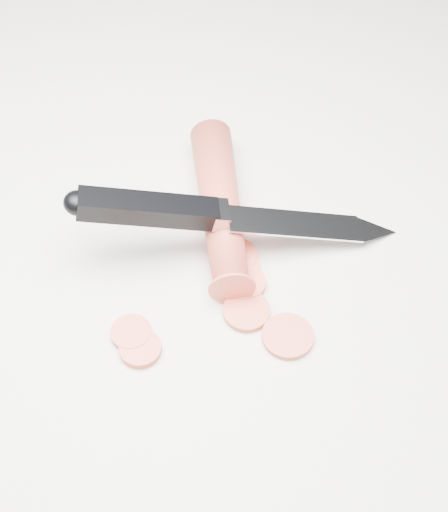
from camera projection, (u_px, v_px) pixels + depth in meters
name	position (u px, v px, depth m)	size (l,w,h in m)	color
ground	(210.00, 252.00, 0.59)	(2.40, 2.40, 0.00)	silver
carrot	(220.00, 205.00, 0.60)	(0.03, 0.03, 0.17)	red
carrot_slice_0	(131.00, 333.00, 0.54)	(0.03, 0.03, 0.01)	#F05540
carrot_slice_1	(288.00, 336.00, 0.54)	(0.04, 0.04, 0.01)	#F05540
carrot_slice_2	(237.00, 256.00, 0.58)	(0.03, 0.03, 0.01)	#F05540
carrot_slice_3	(246.00, 311.00, 0.55)	(0.04, 0.04, 0.01)	#F05540
carrot_slice_4	(239.00, 267.00, 0.58)	(0.03, 0.03, 0.01)	#F05540
carrot_slice_5	(140.00, 349.00, 0.53)	(0.03, 0.03, 0.01)	#F05540
carrot_slice_6	(244.00, 283.00, 0.57)	(0.03, 0.03, 0.01)	#F05540
kitchen_knife	(239.00, 213.00, 0.56)	(0.27, 0.11, 0.08)	silver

